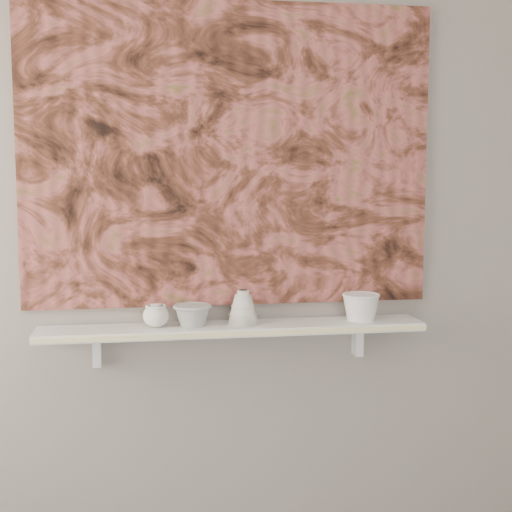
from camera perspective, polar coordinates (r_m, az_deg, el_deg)
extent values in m
plane|color=gray|center=(2.64, -2.14, 3.90)|extent=(3.60, 0.00, 3.60)
cube|color=white|center=(2.60, -1.84, -5.82)|extent=(1.40, 0.18, 0.03)
cube|color=beige|center=(2.51, -1.57, -6.27)|extent=(1.40, 0.01, 0.02)
cube|color=white|center=(2.67, -12.61, -7.32)|extent=(0.03, 0.06, 0.12)
cube|color=white|center=(2.78, 8.13, -6.65)|extent=(0.03, 0.06, 0.12)
cube|color=brown|center=(2.62, -2.12, 8.04)|extent=(1.50, 0.02, 1.10)
cube|color=black|center=(2.71, 7.43, 1.42)|extent=(0.09, 0.00, 0.08)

